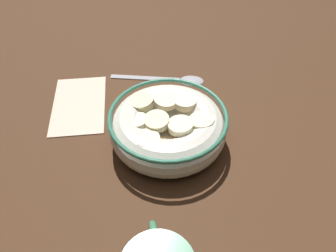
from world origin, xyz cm
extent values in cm
cube|color=#472B19|center=(0.00, 0.00, -1.00)|extent=(139.01, 139.01, 2.00)
cylinder|color=silver|center=(0.00, 0.00, 0.30)|extent=(9.19, 9.19, 0.60)
torus|color=silver|center=(0.00, 0.00, 2.62)|extent=(16.71, 16.71, 5.25)
torus|color=#337259|center=(0.00, 0.00, 4.95)|extent=(16.81, 16.81, 0.60)
cylinder|color=white|center=(0.00, 0.00, 3.09)|extent=(13.56, 13.56, 0.40)
cube|color=#B78947|center=(-0.78, -1.22, 3.75)|extent=(1.81, 1.82, 0.73)
cube|color=#B78947|center=(-2.31, -0.55, 3.57)|extent=(1.85, 1.82, 0.75)
cube|color=tan|center=(-0.90, 0.32, 3.54)|extent=(1.87, 1.82, 0.86)
cube|color=tan|center=(-4.58, -2.50, 3.73)|extent=(2.18, 2.16, 0.87)
cube|color=tan|center=(-1.05, -2.72, 3.66)|extent=(1.84, 1.81, 0.75)
cube|color=tan|center=(2.19, 3.86, 3.81)|extent=(1.73, 1.77, 0.80)
cube|color=#AD7F42|center=(-1.71, 2.92, 3.76)|extent=(1.97, 1.99, 0.78)
cube|color=#AD7F42|center=(-5.33, 1.77, 3.77)|extent=(1.68, 1.66, 0.72)
cube|color=#B78947|center=(-1.50, 5.74, 3.70)|extent=(1.75, 1.74, 0.71)
cube|color=#B78947|center=(-3.38, 1.59, 3.59)|extent=(2.01, 1.96, 0.89)
cube|color=tan|center=(-3.71, -1.09, 3.73)|extent=(2.15, 2.15, 0.70)
cylinder|color=#F4EABC|center=(-3.69, 3.27, 4.50)|extent=(4.77, 4.75, 1.27)
cylinder|color=#F9EFC6|center=(3.32, 0.46, 4.99)|extent=(4.28, 4.29, 1.59)
cylinder|color=#F4EABC|center=(-1.35, -4.50, 4.64)|extent=(5.03, 5.01, 1.42)
cylinder|color=#F9EFC6|center=(-0.27, 4.56, 4.47)|extent=(4.59, 4.53, 1.50)
cylinder|color=#F4EABC|center=(-1.92, -1.48, 4.78)|extent=(4.98, 5.00, 1.28)
cylinder|color=beige|center=(-0.69, 1.66, 4.87)|extent=(4.48, 4.47, 1.34)
cylinder|color=#F9EFC6|center=(2.84, -2.86, 4.81)|extent=(4.98, 4.96, 1.18)
cylinder|color=beige|center=(3.43, 3.36, 4.95)|extent=(4.86, 4.94, 1.62)
ellipsoid|color=#A5A5AD|center=(13.62, -5.96, 0.40)|extent=(3.84, 4.85, 0.80)
cube|color=#A5A5AD|center=(15.36, 2.25, 0.18)|extent=(3.57, 12.40, 0.36)
cube|color=beige|center=(9.63, 13.62, 0.15)|extent=(14.24, 8.69, 0.30)
camera|label=1|loc=(-33.38, 4.18, 37.14)|focal=35.98mm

